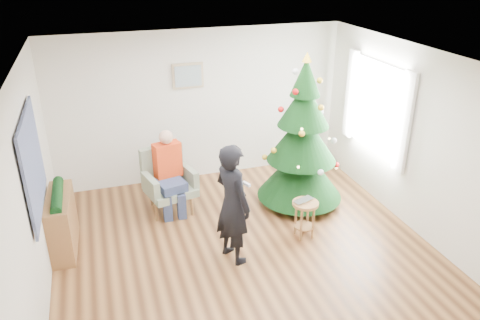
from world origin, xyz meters
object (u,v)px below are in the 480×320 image
object	(u,v)px
armchair	(169,188)
console	(62,223)
stool	(304,219)
standing_man	(233,204)
christmas_tree	(302,139)

from	to	relation	value
armchair	console	size ratio (longest dim) A/B	0.99
stool	standing_man	size ratio (longest dim) A/B	0.34
standing_man	console	distance (m)	2.34
standing_man	console	world-z (taller)	standing_man
stool	armchair	world-z (taller)	armchair
christmas_tree	standing_man	xyz separation A→B (m)	(-1.45, -1.10, -0.28)
stool	armchair	bearing A→B (deg)	140.87
christmas_tree	armchair	bearing A→B (deg)	167.92
armchair	standing_man	world-z (taller)	standing_man
armchair	console	distance (m)	1.68
stool	console	xyz separation A→B (m)	(-3.23, 0.73, 0.12)
stool	armchair	size ratio (longest dim) A/B	0.56
standing_man	console	size ratio (longest dim) A/B	1.63
armchair	console	xyz separation A→B (m)	(-1.55, -0.63, 0.04)
armchair	standing_man	distance (m)	1.70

